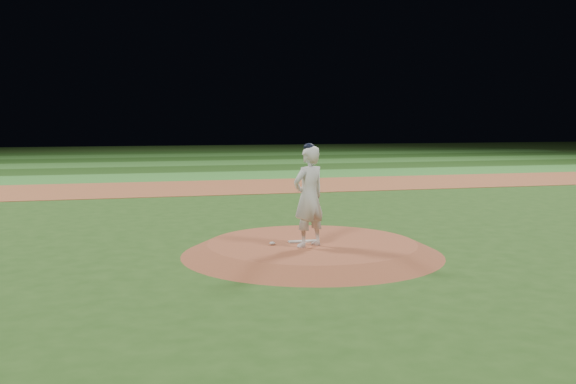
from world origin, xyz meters
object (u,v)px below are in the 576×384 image
(pitching_rubber, at_px, (303,241))
(pitcher_on_mound, at_px, (309,196))
(pitchers_mound, at_px, (312,248))
(rosin_bag, at_px, (272,243))

(pitching_rubber, bearing_deg, pitcher_on_mound, -91.30)
(pitchers_mound, distance_m, rosin_bag, 0.90)
(pitchers_mound, relative_size, rosin_bag, 44.63)
(pitchers_mound, xyz_separation_m, pitching_rubber, (-0.17, 0.06, 0.14))
(rosin_bag, xyz_separation_m, pitcher_on_mound, (0.68, -0.34, 1.00))
(pitchers_mound, height_order, rosin_bag, rosin_bag)
(pitchers_mound, xyz_separation_m, rosin_bag, (-0.88, -0.08, 0.16))
(pitching_rubber, xyz_separation_m, rosin_bag, (-0.71, -0.14, 0.02))
(pitchers_mound, xyz_separation_m, pitcher_on_mound, (-0.20, -0.42, 1.16))
(pitchers_mound, distance_m, pitcher_on_mound, 1.25)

